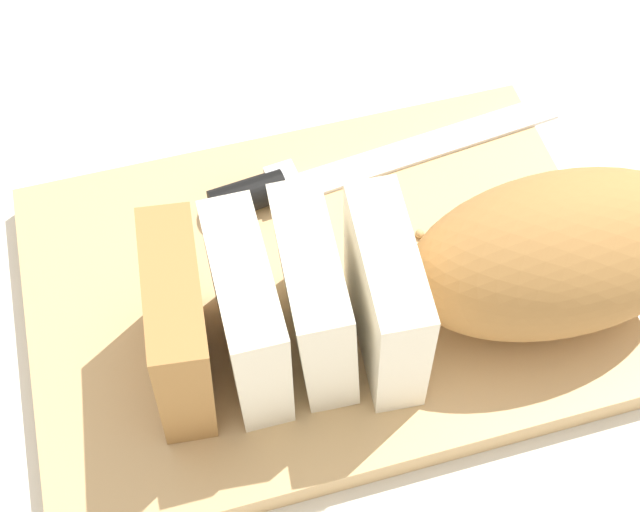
# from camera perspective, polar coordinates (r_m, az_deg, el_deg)

# --- Properties ---
(ground_plane) EXTENTS (3.00, 3.00, 0.00)m
(ground_plane) POSITION_cam_1_polar(r_m,az_deg,el_deg) (0.55, -0.00, -2.96)
(ground_plane) COLOR silver
(cutting_board) EXTENTS (0.37, 0.26, 0.02)m
(cutting_board) POSITION_cam_1_polar(r_m,az_deg,el_deg) (0.54, -0.00, -2.36)
(cutting_board) COLOR tan
(cutting_board) RESTS_ON ground_plane
(bread_loaf) EXTENTS (0.33, 0.10, 0.10)m
(bread_loaf) POSITION_cam_1_polar(r_m,az_deg,el_deg) (0.48, 9.20, -1.31)
(bread_loaf) COLOR #A8753D
(bread_loaf) RESTS_ON cutting_board
(bread_knife) EXTENTS (0.26, 0.06, 0.02)m
(bread_knife) POSITION_cam_1_polar(r_m,az_deg,el_deg) (0.56, -0.91, 5.23)
(bread_knife) COLOR silver
(bread_knife) RESTS_ON cutting_board
(crumb_near_knife) EXTENTS (0.00, 0.00, 0.00)m
(crumb_near_knife) POSITION_cam_1_polar(r_m,az_deg,el_deg) (0.53, 7.37, -2.01)
(crumb_near_knife) COLOR tan
(crumb_near_knife) RESTS_ON cutting_board
(crumb_near_loaf) EXTENTS (0.01, 0.01, 0.01)m
(crumb_near_loaf) POSITION_cam_1_polar(r_m,az_deg,el_deg) (0.55, 6.79, 1.52)
(crumb_near_loaf) COLOR tan
(crumb_near_loaf) RESTS_ON cutting_board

